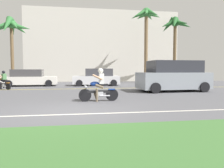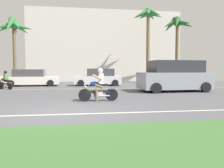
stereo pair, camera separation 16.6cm
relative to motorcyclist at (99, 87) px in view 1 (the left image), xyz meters
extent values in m
cube|color=#545459|center=(-1.20, 0.81, -0.65)|extent=(56.00, 30.00, 0.04)
cube|color=#3D6B33|center=(-1.20, -6.29, -0.60)|extent=(56.00, 3.80, 0.06)
cube|color=silver|center=(-1.20, -2.79, -0.62)|extent=(50.40, 0.12, 0.01)
cube|color=yellow|center=(-1.20, 6.62, -0.62)|extent=(50.40, 0.12, 0.01)
cylinder|color=black|center=(-0.62, 0.00, -0.35)|extent=(0.56, 0.09, 0.56)
cylinder|color=black|center=(0.59, 0.01, -0.35)|extent=(0.56, 0.09, 0.56)
cylinder|color=#B7BAC1|center=(-0.53, 0.00, -0.12)|extent=(0.25, 0.05, 0.49)
cube|color=black|center=(-0.02, 0.00, -0.20)|extent=(1.02, 0.10, 0.11)
cube|color=#B7BAC1|center=(0.03, 0.00, -0.31)|extent=(0.30, 0.19, 0.22)
ellipsoid|color=navy|center=(-0.18, 0.00, 0.16)|extent=(0.41, 0.22, 0.21)
cube|color=black|center=(0.17, 0.01, 0.10)|extent=(0.45, 0.21, 0.09)
cube|color=navy|center=(0.57, 0.01, -0.10)|extent=(0.30, 0.15, 0.06)
cylinder|color=#B7BAC1|center=(-0.46, 0.00, 0.12)|extent=(0.04, 0.58, 0.03)
sphere|color=#B7BAC1|center=(-0.57, 0.00, 0.00)|extent=(0.13, 0.13, 0.13)
cylinder|color=#B7BAC1|center=(0.25, -0.11, -0.38)|extent=(0.47, 0.07, 0.07)
cube|color=white|center=(0.12, 0.00, 0.38)|extent=(0.21, 0.30, 0.47)
sphere|color=silver|center=(0.08, 0.00, 0.74)|extent=(0.24, 0.24, 0.24)
cylinder|color=brown|center=(0.00, 0.10, 0.05)|extent=(0.38, 0.13, 0.24)
cylinder|color=brown|center=(0.00, -0.09, 0.05)|extent=(0.38, 0.13, 0.24)
cylinder|color=brown|center=(-0.11, -0.13, -0.34)|extent=(0.10, 0.10, 0.57)
cylinder|color=brown|center=(-0.15, 0.11, -0.38)|extent=(0.19, 0.10, 0.32)
cylinder|color=tan|center=(-0.07, 0.19, 0.45)|extent=(0.42, 0.09, 0.26)
cylinder|color=tan|center=(-0.07, -0.18, 0.45)|extent=(0.42, 0.09, 0.26)
cube|color=#8C939E|center=(5.25, 3.83, 0.08)|extent=(4.63, 2.22, 1.06)
cube|color=#2D2F36|center=(5.34, 3.83, 0.99)|extent=(3.35, 1.88, 0.77)
cylinder|color=black|center=(6.83, 4.91, -0.31)|extent=(0.65, 0.25, 0.64)
cylinder|color=black|center=(3.57, 4.76, -0.31)|extent=(0.65, 0.25, 0.64)
cylinder|color=black|center=(6.93, 2.90, -0.31)|extent=(0.65, 0.25, 0.64)
cylinder|color=black|center=(3.66, 2.75, -0.31)|extent=(0.65, 0.25, 0.64)
cylinder|color=black|center=(7.61, 3.94, 0.13)|extent=(0.22, 0.58, 0.58)
cylinder|color=black|center=(-8.07, 12.29, -0.35)|extent=(0.57, 0.22, 0.56)
cube|color=white|center=(-4.95, 10.18, -0.14)|extent=(4.43, 1.91, 0.67)
cube|color=#444346|center=(-5.21, 10.17, 0.50)|extent=(2.58, 1.62, 0.62)
cylinder|color=black|center=(-6.51, 9.23, -0.35)|extent=(0.56, 0.19, 0.56)
cylinder|color=black|center=(-3.35, 9.31, -0.35)|extent=(0.56, 0.19, 0.56)
cylinder|color=black|center=(-6.55, 11.04, -0.35)|extent=(0.56, 0.19, 0.56)
cylinder|color=black|center=(-3.39, 11.12, -0.35)|extent=(0.56, 0.19, 0.56)
cube|color=silver|center=(0.69, 9.84, -0.12)|extent=(4.13, 1.87, 0.71)
cube|color=#414147|center=(0.94, 9.83, 0.56)|extent=(2.40, 1.58, 0.65)
cylinder|color=black|center=(2.19, 10.70, -0.35)|extent=(0.56, 0.19, 0.56)
cylinder|color=black|center=(-0.76, 10.76, -0.35)|extent=(0.56, 0.19, 0.56)
cylinder|color=black|center=(2.15, 8.92, -0.35)|extent=(0.56, 0.19, 0.56)
cylinder|color=black|center=(-0.80, 8.98, -0.35)|extent=(0.56, 0.19, 0.56)
cylinder|color=brown|center=(-7.03, 12.36, 2.20)|extent=(0.30, 0.30, 5.65)
sphere|color=#337538|center=(-7.03, 12.36, 5.02)|extent=(0.79, 0.79, 0.79)
cone|color=#337538|center=(-6.22, 12.36, 4.82)|extent=(1.90, 0.65, 0.99)
cone|color=#337538|center=(-6.51, 12.98, 4.82)|extent=(1.72, 1.87, 1.43)
cone|color=#337538|center=(-7.15, 13.17, 4.82)|extent=(0.91, 1.91, 1.59)
cone|color=#337538|center=(-7.81, 12.60, 4.82)|extent=(2.02, 1.18, 1.33)
cone|color=#337538|center=(-7.71, 11.92, 4.82)|extent=(1.96, 1.59, 1.22)
cone|color=#337538|center=(-7.20, 11.57, 4.82)|extent=(0.98, 1.79, 1.78)
cone|color=#337538|center=(-6.58, 11.69, 4.82)|extent=(1.60, 1.95, 1.36)
cylinder|color=brown|center=(6.41, 13.27, 3.13)|extent=(0.38, 0.38, 7.53)
sphere|color=#337538|center=(6.41, 13.27, 6.90)|extent=(0.99, 0.99, 0.99)
cone|color=#337538|center=(7.20, 13.38, 6.70)|extent=(1.96, 0.91, 1.05)
cone|color=#337538|center=(6.92, 13.89, 6.70)|extent=(1.70, 1.88, 1.14)
cone|color=#337538|center=(6.13, 14.02, 6.70)|extent=(1.25, 1.98, 0.97)
cone|color=#337538|center=(5.67, 13.58, 6.70)|extent=(2.00, 1.33, 1.31)
cone|color=#337538|center=(5.68, 12.93, 6.70)|extent=(1.99, 1.37, 1.35)
cone|color=#337538|center=(6.15, 12.50, 6.70)|extent=(1.22, 2.00, 1.14)
cone|color=#337538|center=(6.80, 12.56, 6.70)|extent=(1.49, 1.96, 1.38)
cylinder|color=brown|center=(9.54, 12.91, 2.62)|extent=(0.35, 0.35, 6.50)
sphere|color=#235B28|center=(9.54, 12.91, 5.87)|extent=(0.90, 0.90, 0.90)
cone|color=#235B28|center=(10.35, 12.76, 5.66)|extent=(2.04, 1.02, 1.25)
cone|color=#235B28|center=(9.90, 13.66, 5.66)|extent=(1.37, 1.91, 1.72)
cone|color=#235B28|center=(9.03, 13.56, 5.66)|extent=(1.62, 1.81, 1.74)
cone|color=#235B28|center=(8.73, 12.78, 5.66)|extent=(2.02, 0.97, 1.36)
cone|color=#235B28|center=(9.13, 12.20, 5.66)|extent=(1.51, 1.96, 1.58)
cone|color=#235B28|center=(9.84, 12.15, 5.66)|extent=(1.31, 2.03, 1.01)
cylinder|color=black|center=(-5.79, 6.65, -0.37)|extent=(0.45, 0.37, 0.51)
cube|color=black|center=(-6.23, 6.99, -0.24)|extent=(0.78, 0.64, 0.10)
cube|color=#B7BAC1|center=(-6.19, 6.97, -0.34)|extent=(0.32, 0.30, 0.20)
ellipsoid|color=#B76614|center=(-6.35, 7.09, 0.09)|extent=(0.37, 0.20, 0.19)
cube|color=black|center=(-6.09, 6.89, 0.03)|extent=(0.44, 0.40, 0.08)
cube|color=#B76614|center=(-5.81, 6.66, -0.14)|extent=(0.30, 0.27, 0.05)
cylinder|color=#B7BAC1|center=(-6.54, 7.24, 0.05)|extent=(0.35, 0.43, 0.03)
cylinder|color=#B7BAC1|center=(-6.10, 6.77, -0.40)|extent=(0.37, 0.31, 0.06)
cube|color=#4C7F4C|center=(-6.13, 6.92, 0.29)|extent=(0.31, 0.33, 0.43)
sphere|color=black|center=(-6.16, 6.94, 0.61)|extent=(0.22, 0.22, 0.22)
cylinder|color=black|center=(-6.16, 7.05, -0.01)|extent=(0.34, 0.30, 0.21)
cylinder|color=black|center=(-6.27, 6.92, -0.01)|extent=(0.34, 0.30, 0.21)
cylinder|color=black|center=(-6.37, 6.95, -0.37)|extent=(0.13, 0.13, 0.52)
cylinder|color=black|center=(-6.26, 7.15, -0.40)|extent=(0.19, 0.18, 0.29)
cylinder|color=tan|center=(-6.16, 7.16, 0.35)|extent=(0.35, 0.30, 0.24)
cylinder|color=tan|center=(-6.37, 6.89, 0.35)|extent=(0.35, 0.30, 0.24)
cube|color=beige|center=(2.29, 18.81, 3.72)|extent=(18.77, 4.00, 8.69)
camera|label=1|loc=(-0.95, -9.77, 0.78)|focal=35.23mm
camera|label=2|loc=(-0.78, -9.79, 0.78)|focal=35.23mm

